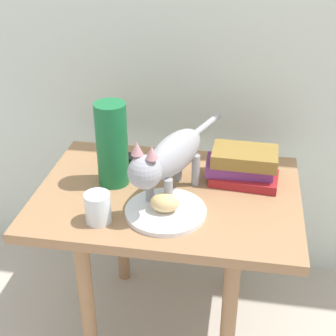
{
  "coord_description": "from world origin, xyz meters",
  "views": [
    {
      "loc": [
        0.2,
        -1.21,
        1.32
      ],
      "look_at": [
        0.0,
        0.0,
        0.62
      ],
      "focal_mm": 52.36,
      "sensor_mm": 36.0,
      "label": 1
    }
  ],
  "objects_px": {
    "book_stack": "(243,166)",
    "tv_remote": "(127,158)",
    "cat": "(169,158)",
    "candle_jar": "(98,209)",
    "plate": "(166,211)",
    "bread_roll": "(165,203)",
    "side_table": "(168,214)",
    "green_vase": "(112,144)"
  },
  "relations": [
    {
      "from": "plate",
      "to": "book_stack",
      "type": "height_order",
      "value": "book_stack"
    },
    {
      "from": "plate",
      "to": "book_stack",
      "type": "distance_m",
      "value": 0.3
    },
    {
      "from": "side_table",
      "to": "cat",
      "type": "height_order",
      "value": "cat"
    },
    {
      "from": "bread_roll",
      "to": "cat",
      "type": "height_order",
      "value": "cat"
    },
    {
      "from": "side_table",
      "to": "candle_jar",
      "type": "height_order",
      "value": "candle_jar"
    },
    {
      "from": "bread_roll",
      "to": "tv_remote",
      "type": "bearing_deg",
      "value": 121.32
    },
    {
      "from": "book_stack",
      "to": "candle_jar",
      "type": "relative_size",
      "value": 2.63
    },
    {
      "from": "plate",
      "to": "book_stack",
      "type": "relative_size",
      "value": 1.0
    },
    {
      "from": "bread_roll",
      "to": "plate",
      "type": "bearing_deg",
      "value": 78.94
    },
    {
      "from": "plate",
      "to": "cat",
      "type": "distance_m",
      "value": 0.15
    },
    {
      "from": "bread_roll",
      "to": "green_vase",
      "type": "bearing_deg",
      "value": 141.21
    },
    {
      "from": "side_table",
      "to": "cat",
      "type": "xyz_separation_m",
      "value": [
        0.01,
        -0.03,
        0.21
      ]
    },
    {
      "from": "side_table",
      "to": "green_vase",
      "type": "xyz_separation_m",
      "value": [
        -0.17,
        0.03,
        0.21
      ]
    },
    {
      "from": "bread_roll",
      "to": "side_table",
      "type": "bearing_deg",
      "value": 95.19
    },
    {
      "from": "plate",
      "to": "book_stack",
      "type": "xyz_separation_m",
      "value": [
        0.2,
        0.21,
        0.05
      ]
    },
    {
      "from": "book_stack",
      "to": "tv_remote",
      "type": "relative_size",
      "value": 1.49
    },
    {
      "from": "cat",
      "to": "tv_remote",
      "type": "bearing_deg",
      "value": 130.5
    },
    {
      "from": "green_vase",
      "to": "tv_remote",
      "type": "xyz_separation_m",
      "value": [
        0.01,
        0.14,
        -0.12
      ]
    },
    {
      "from": "plate",
      "to": "bread_roll",
      "type": "height_order",
      "value": "bread_roll"
    },
    {
      "from": "green_vase",
      "to": "plate",
      "type": "bearing_deg",
      "value": -37.25
    },
    {
      "from": "cat",
      "to": "candle_jar",
      "type": "xyz_separation_m",
      "value": [
        -0.17,
        -0.14,
        -0.09
      ]
    },
    {
      "from": "bread_roll",
      "to": "candle_jar",
      "type": "distance_m",
      "value": 0.18
    },
    {
      "from": "side_table",
      "to": "bread_roll",
      "type": "bearing_deg",
      "value": -84.81
    },
    {
      "from": "bread_roll",
      "to": "tv_remote",
      "type": "xyz_separation_m",
      "value": [
        -0.17,
        0.29,
        -0.03
      ]
    },
    {
      "from": "plate",
      "to": "bread_roll",
      "type": "relative_size",
      "value": 2.81
    },
    {
      "from": "cat",
      "to": "tv_remote",
      "type": "relative_size",
      "value": 3.02
    },
    {
      "from": "bread_roll",
      "to": "green_vase",
      "type": "distance_m",
      "value": 0.25
    },
    {
      "from": "side_table",
      "to": "plate",
      "type": "height_order",
      "value": "plate"
    },
    {
      "from": "candle_jar",
      "to": "tv_remote",
      "type": "height_order",
      "value": "candle_jar"
    },
    {
      "from": "book_stack",
      "to": "green_vase",
      "type": "distance_m",
      "value": 0.4
    },
    {
      "from": "green_vase",
      "to": "tv_remote",
      "type": "distance_m",
      "value": 0.18
    },
    {
      "from": "tv_remote",
      "to": "plate",
      "type": "bearing_deg",
      "value": -43.01
    },
    {
      "from": "plate",
      "to": "tv_remote",
      "type": "distance_m",
      "value": 0.33
    },
    {
      "from": "bread_roll",
      "to": "cat",
      "type": "distance_m",
      "value": 0.13
    },
    {
      "from": "bread_roll",
      "to": "candle_jar",
      "type": "height_order",
      "value": "candle_jar"
    },
    {
      "from": "candle_jar",
      "to": "cat",
      "type": "bearing_deg",
      "value": 40.32
    },
    {
      "from": "bread_roll",
      "to": "green_vase",
      "type": "xyz_separation_m",
      "value": [
        -0.18,
        0.15,
        0.09
      ]
    },
    {
      "from": "book_stack",
      "to": "tv_remote",
      "type": "xyz_separation_m",
      "value": [
        -0.38,
        0.07,
        -0.04
      ]
    },
    {
      "from": "green_vase",
      "to": "tv_remote",
      "type": "relative_size",
      "value": 1.71
    },
    {
      "from": "plate",
      "to": "green_vase",
      "type": "bearing_deg",
      "value": 142.75
    },
    {
      "from": "book_stack",
      "to": "tv_remote",
      "type": "distance_m",
      "value": 0.38
    },
    {
      "from": "plate",
      "to": "side_table",
      "type": "bearing_deg",
      "value": 96.18
    }
  ]
}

